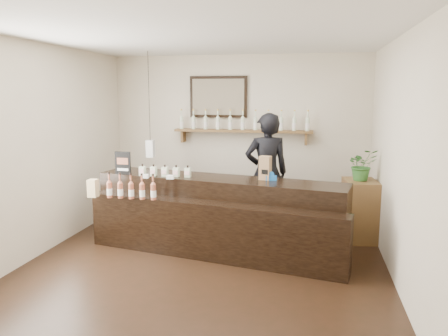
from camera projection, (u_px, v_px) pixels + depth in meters
name	position (u px, v px, depth m)	size (l,w,h in m)	color
ground	(205.00, 264.00, 5.52)	(5.00, 5.00, 0.00)	black
room_shell	(204.00, 130.00, 5.24)	(5.00, 5.00, 5.00)	beige
back_wall_decor	(228.00, 116.00, 7.55)	(2.66, 0.96, 1.69)	brown
counter	(216.00, 217.00, 5.99)	(3.59, 1.60, 1.15)	black
promo_sign	(123.00, 163.00, 6.26)	(0.23, 0.03, 0.33)	black
paper_bag	(265.00, 168.00, 5.86)	(0.17, 0.14, 0.32)	olive
tape_dispenser	(271.00, 177.00, 5.83)	(0.15, 0.07, 0.12)	#1961B5
side_cabinet	(360.00, 210.00, 6.40)	(0.52, 0.66, 0.89)	brown
potted_plant	(362.00, 165.00, 6.29)	(0.41, 0.36, 0.46)	#316A2A
shopkeeper	(267.00, 165.00, 6.73)	(0.76, 0.50, 2.09)	black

